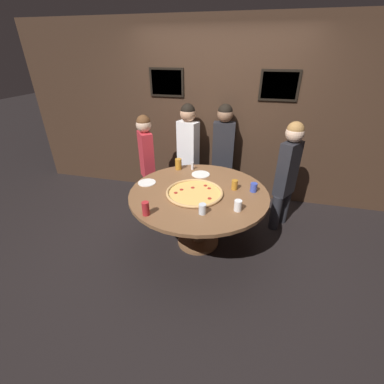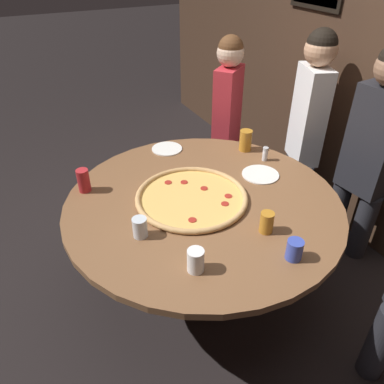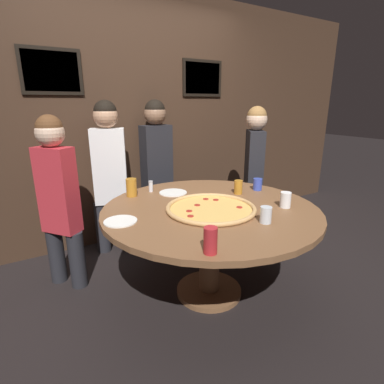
# 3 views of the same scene
# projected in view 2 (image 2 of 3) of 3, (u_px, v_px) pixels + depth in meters

# --- Properties ---
(ground_plane) EXTENTS (24.00, 24.00, 0.00)m
(ground_plane) POSITION_uv_depth(u_px,v_px,m) (201.00, 287.00, 2.58)
(ground_plane) COLOR black
(dining_table) EXTENTS (1.60, 1.60, 0.74)m
(dining_table) POSITION_uv_depth(u_px,v_px,m) (203.00, 217.00, 2.24)
(dining_table) COLOR brown
(dining_table) RESTS_ON ground_plane
(giant_pizza) EXTENTS (0.65, 0.65, 0.03)m
(giant_pizza) POSITION_uv_depth(u_px,v_px,m) (192.00, 197.00, 2.16)
(giant_pizza) COLOR #EAB75B
(giant_pizza) RESTS_ON dining_table
(drink_cup_near_left) EXTENTS (0.08, 0.08, 0.11)m
(drink_cup_near_left) POSITION_uv_depth(u_px,v_px,m) (140.00, 227.00, 1.88)
(drink_cup_near_left) COLOR silver
(drink_cup_near_left) RESTS_ON dining_table
(drink_cup_far_left) EXTENTS (0.07, 0.07, 0.14)m
(drink_cup_far_left) POSITION_uv_depth(u_px,v_px,m) (84.00, 181.00, 2.21)
(drink_cup_far_left) COLOR #B22328
(drink_cup_far_left) RESTS_ON dining_table
(drink_cup_near_right) EXTENTS (0.08, 0.08, 0.12)m
(drink_cup_near_right) POSITION_uv_depth(u_px,v_px,m) (196.00, 260.00, 1.68)
(drink_cup_near_right) COLOR white
(drink_cup_near_right) RESTS_ON dining_table
(drink_cup_far_right) EXTENTS (0.09, 0.09, 0.15)m
(drink_cup_far_right) POSITION_uv_depth(u_px,v_px,m) (246.00, 140.00, 2.63)
(drink_cup_far_right) COLOR #BC7A23
(drink_cup_far_right) RESTS_ON dining_table
(drink_cup_centre_back) EXTENTS (0.08, 0.08, 0.10)m
(drink_cup_centre_back) POSITION_uv_depth(u_px,v_px,m) (294.00, 250.00, 1.75)
(drink_cup_centre_back) COLOR #384CB7
(drink_cup_centre_back) RESTS_ON dining_table
(drink_cup_beside_pizza) EXTENTS (0.07, 0.07, 0.12)m
(drink_cup_beside_pizza) POSITION_uv_depth(u_px,v_px,m) (267.00, 222.00, 1.90)
(drink_cup_beside_pizza) COLOR #BC7A23
(drink_cup_beside_pizza) RESTS_ON dining_table
(white_plate_right_side) EXTENTS (0.24, 0.24, 0.01)m
(white_plate_right_side) POSITION_uv_depth(u_px,v_px,m) (260.00, 174.00, 2.39)
(white_plate_right_side) COLOR white
(white_plate_right_side) RESTS_ON dining_table
(white_plate_far_back) EXTENTS (0.22, 0.22, 0.01)m
(white_plate_far_back) POSITION_uv_depth(u_px,v_px,m) (167.00, 149.00, 2.68)
(white_plate_far_back) COLOR white
(white_plate_far_back) RESTS_ON dining_table
(condiment_shaker) EXTENTS (0.04, 0.04, 0.10)m
(condiment_shaker) POSITION_uv_depth(u_px,v_px,m) (265.00, 154.00, 2.52)
(condiment_shaker) COLOR silver
(condiment_shaker) RESTS_ON dining_table
(diner_side_left) EXTENTS (0.39, 0.23, 1.52)m
(diner_side_left) POSITION_uv_depth(u_px,v_px,m) (371.00, 146.00, 2.46)
(diner_side_left) COLOR #232328
(diner_side_left) RESTS_ON ground_plane
(diner_centre_back) EXTENTS (0.32, 0.35, 1.40)m
(diner_centre_back) POSITION_uv_depth(u_px,v_px,m) (227.00, 112.00, 3.10)
(diner_centre_back) COLOR #232328
(diner_centre_back) RESTS_ON ground_plane
(diner_far_right) EXTENTS (0.40, 0.27, 1.51)m
(diner_far_right) POSITION_uv_depth(u_px,v_px,m) (308.00, 120.00, 2.83)
(diner_far_right) COLOR #232328
(diner_far_right) RESTS_ON ground_plane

